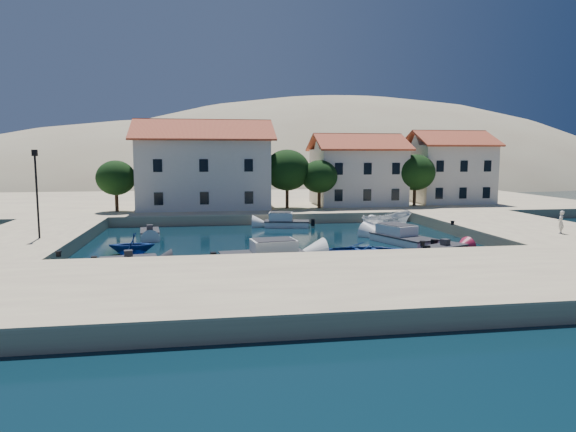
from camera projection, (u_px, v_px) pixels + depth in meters
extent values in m
plane|color=black|center=(303.00, 268.00, 31.27)|extent=(400.00, 400.00, 0.00)
cube|color=tan|center=(326.00, 284.00, 25.33)|extent=(52.00, 12.00, 1.00)
cube|color=tan|center=(515.00, 229.00, 44.21)|extent=(11.00, 20.00, 1.00)
cube|color=tan|center=(27.00, 241.00, 38.06)|extent=(8.00, 20.00, 1.00)
cube|color=tan|center=(265.00, 202.00, 68.79)|extent=(80.00, 36.00, 1.00)
ellipsoid|color=tan|center=(192.00, 254.00, 139.96)|extent=(198.00, 126.00, 72.00)
ellipsoid|color=tan|center=(334.00, 253.00, 167.17)|extent=(220.00, 176.00, 99.00)
cube|color=silver|center=(204.00, 174.00, 57.23)|extent=(14.00, 9.00, 7.50)
pyramid|color=#A33324|center=(203.00, 130.00, 56.65)|extent=(14.70, 9.45, 2.20)
cube|color=silver|center=(357.00, 177.00, 61.07)|extent=(10.00, 8.00, 6.50)
pyramid|color=#A33324|center=(358.00, 142.00, 60.58)|extent=(10.50, 8.40, 1.80)
cube|color=silver|center=(448.00, 174.00, 63.89)|extent=(9.00, 8.00, 7.00)
pyramid|color=#A33324|center=(449.00, 138.00, 63.37)|extent=(9.45, 8.40, 1.80)
cylinder|color=#382314|center=(117.00, 200.00, 53.18)|extent=(0.36, 0.36, 2.50)
ellipsoid|color=black|center=(116.00, 178.00, 52.92)|extent=(4.00, 4.00, 3.60)
cylinder|color=#382314|center=(287.00, 195.00, 56.45)|extent=(0.36, 0.36, 3.00)
ellipsoid|color=black|center=(287.00, 170.00, 56.12)|extent=(5.00, 5.00, 4.50)
cylinder|color=#382314|center=(319.00, 197.00, 56.53)|extent=(0.36, 0.36, 2.50)
ellipsoid|color=black|center=(319.00, 176.00, 56.26)|extent=(4.00, 4.00, 3.60)
cylinder|color=#382314|center=(414.00, 194.00, 59.28)|extent=(0.36, 0.36, 2.75)
ellipsoid|color=black|center=(415.00, 172.00, 58.99)|extent=(4.60, 4.60, 4.14)
cylinder|color=black|center=(37.00, 196.00, 35.92)|extent=(0.14, 0.14, 6.00)
cube|color=black|center=(35.00, 153.00, 35.56)|extent=(0.35, 0.25, 0.45)
cylinder|color=black|center=(58.00, 254.00, 29.69)|extent=(0.36, 0.36, 0.30)
cylinder|color=black|center=(423.00, 244.00, 33.16)|extent=(0.36, 0.36, 0.30)
cylinder|color=black|center=(452.00, 223.00, 43.23)|extent=(0.36, 0.36, 0.30)
cube|color=#2E2E32|center=(129.00, 263.00, 31.51)|extent=(3.50, 2.03, 0.90)
cube|color=#2E2E32|center=(129.00, 258.00, 31.47)|extent=(3.58, 2.07, 0.10)
cube|color=#2E2E32|center=(128.00, 254.00, 31.45)|extent=(0.58, 0.58, 0.50)
cube|color=white|center=(263.00, 258.00, 33.08)|extent=(5.53, 2.93, 0.90)
cube|color=#2E2E32|center=(263.00, 253.00, 33.04)|extent=(5.66, 2.99, 0.10)
cube|color=white|center=(262.00, 247.00, 33.00)|extent=(3.02, 2.27, 0.90)
imported|color=navy|center=(365.00, 257.00, 34.54)|extent=(5.31, 3.81, 1.10)
cube|color=maroon|center=(445.00, 250.00, 35.69)|extent=(3.57, 2.76, 0.90)
cube|color=#2E2E32|center=(445.00, 246.00, 35.66)|extent=(3.65, 2.82, 0.10)
cube|color=#2E2E32|center=(445.00, 243.00, 35.63)|extent=(0.67, 0.67, 0.50)
cube|color=white|center=(403.00, 240.00, 39.87)|extent=(3.99, 5.91, 0.90)
cube|color=#2E2E32|center=(403.00, 236.00, 39.83)|extent=(4.08, 6.05, 0.10)
cube|color=white|center=(403.00, 231.00, 39.79)|extent=(2.78, 3.38, 0.90)
imported|color=white|center=(387.00, 233.00, 45.01)|extent=(5.77, 3.94, 2.09)
cube|color=white|center=(383.00, 225.00, 48.91)|extent=(1.78, 3.08, 0.90)
cube|color=#2E2E32|center=(383.00, 221.00, 48.87)|extent=(1.82, 3.16, 0.10)
cube|color=#2E2E32|center=(383.00, 219.00, 48.85)|extent=(0.57, 0.57, 0.50)
imported|color=navy|center=(132.00, 254.00, 35.81)|extent=(3.10, 2.69, 1.62)
cube|color=white|center=(150.00, 234.00, 42.93)|extent=(1.88, 3.52, 0.90)
cube|color=#2E2E32|center=(150.00, 230.00, 42.89)|extent=(1.92, 3.61, 0.10)
cube|color=#2E2E32|center=(150.00, 228.00, 42.87)|extent=(0.56, 0.56, 0.50)
cube|color=white|center=(287.00, 224.00, 48.97)|extent=(4.41, 2.57, 0.90)
cube|color=#2E2E32|center=(287.00, 221.00, 48.93)|extent=(4.51, 2.63, 0.10)
cube|color=white|center=(287.00, 217.00, 48.89)|extent=(2.45, 1.91, 0.90)
imported|color=silver|center=(561.00, 222.00, 38.36)|extent=(0.73, 0.73, 1.71)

